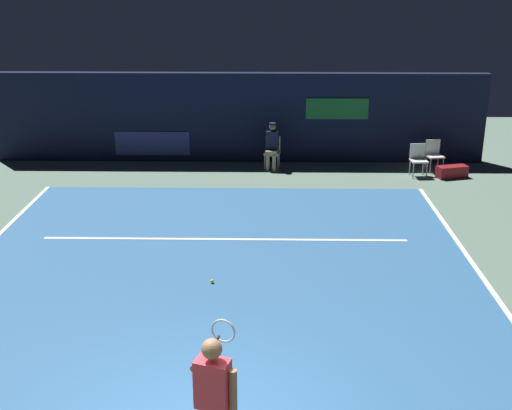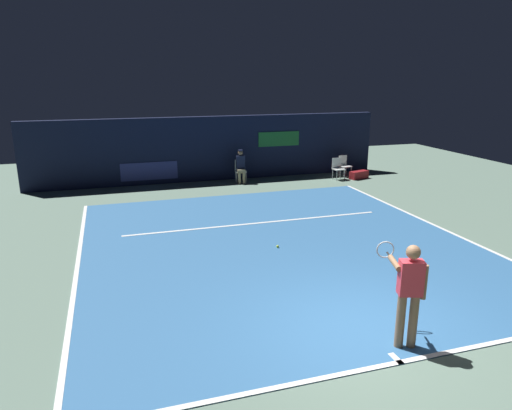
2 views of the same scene
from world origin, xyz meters
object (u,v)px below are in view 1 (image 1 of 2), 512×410
at_px(courtside_chair_near, 434,154).
at_px(equipment_bag, 452,172).
at_px(tennis_ball, 212,281).
at_px(courtside_chair_far, 418,158).
at_px(tennis_player, 214,399).
at_px(line_judge_on_chair, 272,145).

bearing_deg(courtside_chair_near, equipment_bag, -59.24).
height_order(courtside_chair_near, tennis_ball, courtside_chair_near).
bearing_deg(courtside_chair_near, courtside_chair_far, -138.75).
bearing_deg(equipment_bag, tennis_player, -132.54).
bearing_deg(tennis_player, equipment_bag, 63.77).
xyz_separation_m(line_judge_on_chair, equipment_bag, (4.92, -0.76, -0.53)).
distance_m(courtside_chair_near, tennis_ball, 9.22).
bearing_deg(courtside_chair_far, tennis_ball, -127.03).
distance_m(tennis_player, courtside_chair_far, 12.45).
height_order(courtside_chair_far, tennis_ball, courtside_chair_far).
relative_size(courtside_chair_near, courtside_chair_far, 1.00).
xyz_separation_m(courtside_chair_near, equipment_bag, (0.37, -0.63, -0.34)).
bearing_deg(equipment_bag, courtside_chair_far, 154.39).
height_order(courtside_chair_far, equipment_bag, courtside_chair_far).
bearing_deg(courtside_chair_near, tennis_player, -113.56).
xyz_separation_m(tennis_player, line_judge_on_chair, (0.68, 12.13, -0.30)).
height_order(line_judge_on_chair, courtside_chair_far, line_judge_on_chair).
bearing_deg(line_judge_on_chair, tennis_player, -93.21).
bearing_deg(equipment_bag, tennis_ball, -148.59).
height_order(line_judge_on_chair, tennis_ball, line_judge_on_chair).
xyz_separation_m(courtside_chair_far, tennis_ball, (-5.12, -6.79, -0.46)).
relative_size(tennis_player, courtside_chair_far, 1.97).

